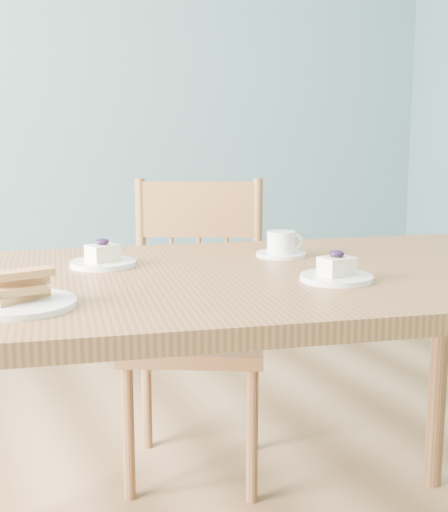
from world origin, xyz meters
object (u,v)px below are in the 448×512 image
Objects in this scene: dining_table at (262,306)px; cheesecake_plate_near at (336,273)px; biscotti_plate at (19,296)px; coffee_cup at (282,246)px; cheesecake_plate_far at (103,259)px; dining_chair at (196,326)px.

dining_table is 0.21m from cheesecake_plate_near.
biscotti_plate is at bearing 176.91° from cheesecake_plate_near.
biscotti_plate reaches higher than cheesecake_plate_near.
coffee_cup is (0.03, 0.32, 0.01)m from cheesecake_plate_near.
cheesecake_plate_near is 0.75× the size of biscotti_plate.
coffee_cup is (0.47, -0.06, 0.01)m from cheesecake_plate_far.
dining_table is 0.25m from coffee_cup.
dining_chair is at bearing 113.59° from coffee_cup.
dining_chair is 1.09m from biscotti_plate.
cheesecake_plate_far reaches higher than dining_table.
biscotti_plate is (-0.25, -0.34, 0.00)m from cheesecake_plate_far.
cheesecake_plate_near and cheesecake_plate_far have the same top height.
dining_chair is 0.89m from cheesecake_plate_near.
dining_table is 10.27× the size of cheesecake_plate_far.
dining_table is at bearing -71.46° from dining_chair.
coffee_cup is at bearing -6.67° from cheesecake_plate_far.
dining_chair is 6.04× the size of cheesecake_plate_near.
dining_chair reaches higher than cheesecake_plate_far.
dining_table is 12.63× the size of coffee_cup.
dining_chair is at bearing 47.18° from cheesecake_plate_far.
dining_chair reaches higher than cheesecake_plate_near.
dining_table is 0.41m from cheesecake_plate_far.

